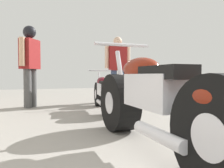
{
  "coord_description": "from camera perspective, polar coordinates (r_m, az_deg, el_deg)",
  "views": [
    {
      "loc": [
        -0.88,
        0.29,
        0.69
      ],
      "look_at": [
        0.22,
        3.39,
        0.55
      ],
      "focal_mm": 35.04,
      "sensor_mm": 36.0,
      "label": 1
    }
  ],
  "objects": [
    {
      "name": "ground_plane",
      "position": [
        3.32,
        -3.85,
        -9.59
      ],
      "size": [
        16.4,
        16.4,
        0.0
      ],
      "primitive_type": "plane",
      "color": "gray"
    },
    {
      "name": "motorcycle_maroon_cruiser",
      "position": [
        1.96,
        11.25,
        -5.03
      ],
      "size": [
        0.68,
        2.28,
        1.06
      ],
      "color": "black",
      "rests_on": "ground_plane"
    },
    {
      "name": "motorcycle_black_naked",
      "position": [
        4.23,
        -2.09,
        -2.39
      ],
      "size": [
        0.54,
        1.72,
        0.8
      ],
      "color": "black",
      "rests_on": "ground_plane"
    },
    {
      "name": "mechanic_in_blue",
      "position": [
        5.69,
        1.48,
        4.98
      ],
      "size": [
        0.68,
        0.32,
        1.68
      ],
      "color": "#384766",
      "rests_on": "ground_plane"
    },
    {
      "name": "mechanic_with_helmet",
      "position": [
        4.95,
        -20.64,
        6.2
      ],
      "size": [
        0.44,
        0.64,
        1.72
      ],
      "color": "#4C4C4C",
      "rests_on": "ground_plane"
    }
  ]
}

